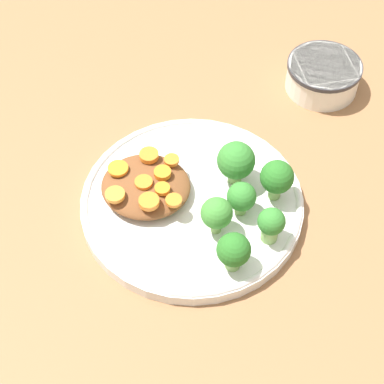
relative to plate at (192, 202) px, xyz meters
name	(u,v)px	position (x,y,z in m)	size (l,w,h in m)	color
ground_plane	(192,207)	(0.00, 0.00, -0.01)	(4.00, 4.00, 0.00)	#8C603D
plate	(192,202)	(0.00, 0.00, 0.00)	(0.28, 0.28, 0.02)	silver
dip_bowl	(323,74)	(-0.14, -0.25, 0.01)	(0.11, 0.11, 0.04)	white
stew_mound	(146,185)	(0.06, 0.00, 0.02)	(0.11, 0.10, 0.03)	brown
broccoli_floret_0	(217,214)	(-0.04, 0.04, 0.04)	(0.04, 0.04, 0.05)	#759E51
broccoli_floret_1	(236,161)	(-0.05, -0.04, 0.04)	(0.05, 0.05, 0.06)	#759E51
broccoli_floret_2	(271,224)	(-0.10, 0.04, 0.03)	(0.03, 0.03, 0.05)	#7FA85B
broccoli_floret_3	(241,197)	(-0.06, 0.01, 0.03)	(0.04, 0.04, 0.05)	#759E51
broccoli_floret_4	(277,178)	(-0.10, -0.02, 0.04)	(0.04, 0.04, 0.06)	#759E51
broccoli_floret_5	(234,251)	(-0.06, 0.08, 0.04)	(0.04, 0.04, 0.05)	#759E51
carrot_slice_0	(174,200)	(0.02, 0.03, 0.03)	(0.02, 0.02, 0.00)	orange
carrot_slice_1	(118,168)	(0.09, -0.01, 0.03)	(0.03, 0.03, 0.00)	orange
carrot_slice_2	(149,155)	(0.06, -0.04, 0.03)	(0.02, 0.02, 0.01)	orange
carrot_slice_3	(172,160)	(0.03, -0.03, 0.03)	(0.02, 0.02, 0.01)	orange
carrot_slice_4	(115,195)	(0.09, 0.03, 0.03)	(0.02, 0.02, 0.01)	orange
carrot_slice_5	(162,189)	(0.03, 0.01, 0.03)	(0.02, 0.02, 0.01)	orange
carrot_slice_6	(149,202)	(0.04, 0.03, 0.03)	(0.02, 0.02, 0.01)	orange
carrot_slice_7	(144,182)	(0.06, 0.01, 0.03)	(0.02, 0.02, 0.00)	orange
carrot_slice_8	(163,173)	(0.04, -0.01, 0.03)	(0.02, 0.02, 0.01)	orange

